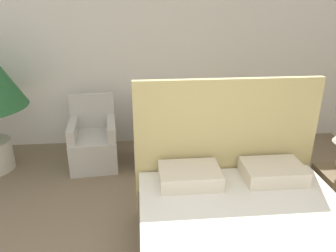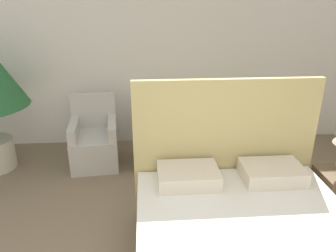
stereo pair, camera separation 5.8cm
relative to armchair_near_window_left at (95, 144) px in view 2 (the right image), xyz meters
The scene contains 3 objects.
wall_back 1.64m from the armchair_near_window_left, 38.71° to the left, with size 10.00×0.06×2.90m.
armchair_near_window_left is the anchor object (origin of this frame).
armchair_near_window_right 0.85m from the armchair_near_window_left, ahead, with size 0.63×0.70×0.89m.
Camera 2 is at (-0.22, -0.65, 2.14)m, focal length 35.00 mm.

